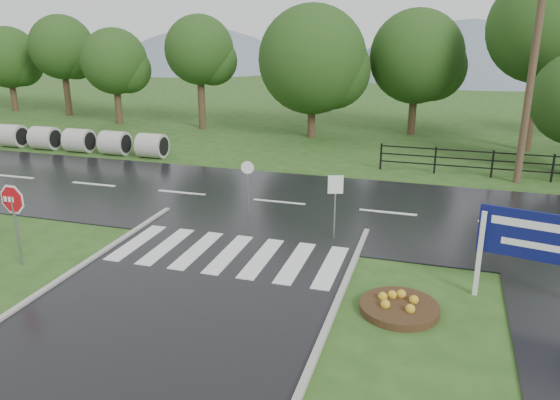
% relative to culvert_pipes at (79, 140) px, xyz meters
% --- Properties ---
extents(ground, '(120.00, 120.00, 0.00)m').
position_rel_culvert_pipes_xyz_m(ground, '(12.29, -15.00, -0.60)').
color(ground, '#284D19').
rests_on(ground, ground).
extents(main_road, '(90.00, 8.00, 0.04)m').
position_rel_culvert_pipes_xyz_m(main_road, '(12.29, -5.00, -0.60)').
color(main_road, black).
rests_on(main_road, ground).
extents(walkway, '(2.20, 11.00, 0.04)m').
position_rel_culvert_pipes_xyz_m(walkway, '(20.79, -11.00, -0.60)').
color(walkway, black).
rests_on(walkway, ground).
extents(crosswalk, '(6.50, 2.80, 0.02)m').
position_rel_culvert_pipes_xyz_m(crosswalk, '(12.29, -10.00, -0.54)').
color(crosswalk, silver).
rests_on(crosswalk, ground).
extents(fence_west, '(9.58, 0.08, 1.20)m').
position_rel_culvert_pipes_xyz_m(fence_west, '(20.04, 1.00, 0.12)').
color(fence_west, black).
rests_on(fence_west, ground).
extents(hills, '(102.00, 48.00, 48.00)m').
position_rel_culvert_pipes_xyz_m(hills, '(15.78, 50.00, -16.14)').
color(hills, slate).
rests_on(hills, ground).
extents(treeline, '(83.20, 5.20, 10.00)m').
position_rel_culvert_pipes_xyz_m(treeline, '(13.29, 9.00, -0.60)').
color(treeline, '#1B3C12').
rests_on(treeline, ground).
extents(culvert_pipes, '(9.70, 1.20, 1.20)m').
position_rel_culvert_pipes_xyz_m(culvert_pipes, '(0.00, 0.00, 0.00)').
color(culvert_pipes, '#9E9B93').
rests_on(culvert_pipes, ground).
extents(stop_sign, '(1.09, 0.12, 2.46)m').
position_rel_culvert_pipes_xyz_m(stop_sign, '(7.03, -12.24, 1.13)').
color(stop_sign, '#939399').
rests_on(stop_sign, ground).
extents(estate_billboard, '(2.57, 0.60, 2.29)m').
position_rel_culvert_pipes_xyz_m(estate_billboard, '(20.20, -10.41, 0.97)').
color(estate_billboard, silver).
rests_on(estate_billboard, ground).
extents(flower_bed, '(1.84, 1.84, 0.37)m').
position_rel_culvert_pipes_xyz_m(flower_bed, '(17.28, -11.80, -0.46)').
color(flower_bed, '#332111').
rests_on(flower_bed, ground).
extents(reg_sign_small, '(0.45, 0.16, 2.08)m').
position_rel_culvert_pipes_xyz_m(reg_sign_small, '(14.95, -7.96, 0.88)').
color(reg_sign_small, '#939399').
rests_on(reg_sign_small, ground).
extents(reg_sign_round, '(0.44, 0.09, 1.92)m').
position_rel_culvert_pipes_xyz_m(reg_sign_round, '(11.61, -6.48, 0.64)').
color(reg_sign_round, '#939399').
rests_on(reg_sign_round, ground).
extents(utility_pole_east, '(1.56, 0.42, 8.83)m').
position_rel_culvert_pipes_xyz_m(utility_pole_east, '(21.02, 0.50, 3.89)').
color(utility_pole_east, '#473523').
rests_on(utility_pole_east, ground).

